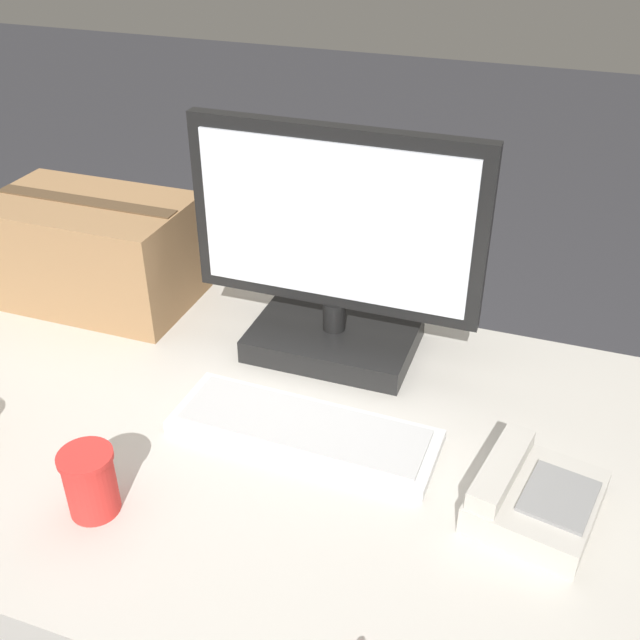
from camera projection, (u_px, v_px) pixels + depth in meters
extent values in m
cube|color=beige|center=(166.00, 543.00, 1.55)|extent=(1.80, 0.90, 0.75)
cube|color=black|center=(334.00, 338.00, 1.48)|extent=(0.32, 0.22, 0.05)
cylinder|color=black|center=(334.00, 316.00, 1.46)|extent=(0.04, 0.04, 0.06)
cube|color=black|center=(335.00, 220.00, 1.35)|extent=(0.55, 0.03, 0.35)
cube|color=white|center=(332.00, 224.00, 1.33)|extent=(0.50, 0.01, 0.30)
cube|color=silver|center=(304.00, 431.00, 1.27)|extent=(0.46, 0.17, 0.02)
cube|color=silver|center=(304.00, 425.00, 1.26)|extent=(0.42, 0.14, 0.01)
cube|color=beige|center=(536.00, 501.00, 1.11)|extent=(0.21, 0.22, 0.05)
cube|color=beige|center=(501.00, 468.00, 1.12)|extent=(0.08, 0.19, 0.03)
cube|color=gray|center=(559.00, 496.00, 1.09)|extent=(0.12, 0.13, 0.01)
cylinder|color=red|center=(91.00, 485.00, 1.10)|extent=(0.08, 0.08, 0.10)
cylinder|color=red|center=(85.00, 457.00, 1.08)|extent=(0.08, 0.08, 0.01)
cube|color=#9E754C|center=(94.00, 251.00, 1.61)|extent=(0.42, 0.26, 0.23)
cube|color=brown|center=(85.00, 201.00, 1.55)|extent=(0.41, 0.04, 0.00)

